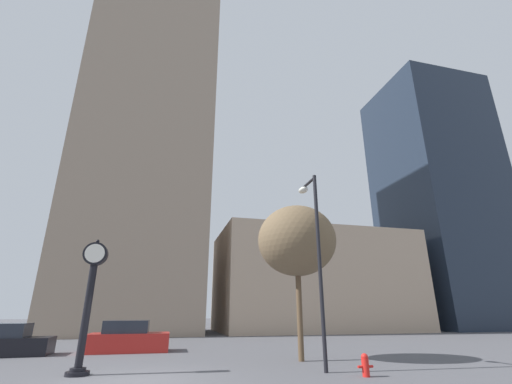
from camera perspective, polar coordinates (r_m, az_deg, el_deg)
name	(u,v)px	position (r m, az deg, el deg)	size (l,w,h in m)	color
ground_plane	(132,382)	(11.86, -19.93, -27.57)	(200.00, 200.00, 0.00)	#515156
building_tall_tower	(150,140)	(40.09, -17.32, 8.34)	(12.88, 12.00, 39.86)	gray
building_storefront_row	(313,282)	(39.06, 9.49, -14.51)	(20.47, 12.00, 10.03)	tan
building_glass_modern	(438,198)	(51.35, 28.03, -0.86)	(12.32, 12.00, 32.36)	#1E2838
street_clock	(90,294)	(13.37, -26.00, -15.06)	(0.79, 0.73, 4.34)	black
car_black	(3,342)	(20.69, -36.58, -19.47)	(4.02, 1.85, 1.40)	black
car_red	(129,338)	(19.92, -20.46, -21.90)	(3.91, 1.90, 1.49)	red
fire_hydrant_far	(365,365)	(12.45, 17.75, -25.74)	(0.51, 0.22, 0.67)	red
street_lamp_right	(314,237)	(13.43, 9.67, -7.46)	(0.36, 1.57, 7.03)	black
bare_tree	(297,241)	(15.80, 6.80, -8.08)	(3.52, 3.52, 6.56)	brown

